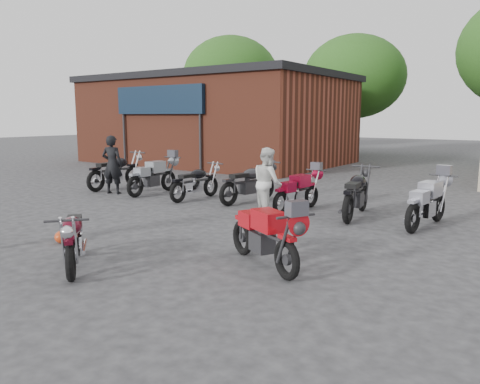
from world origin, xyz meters
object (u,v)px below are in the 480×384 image
Objects in this scene: row_bike_2 at (196,180)px; row_bike_3 at (249,181)px; helmet at (62,237)px; person_light at (268,182)px; row_bike_6 at (428,200)px; sportbike at (264,233)px; row_bike_0 at (116,169)px; row_bike_5 at (357,191)px; vintage_motorcycle at (73,235)px; row_bike_4 at (298,190)px; person_dark at (112,165)px; row_bike_1 at (153,175)px.

row_bike_3 reaches higher than row_bike_2.
person_light is (1.86, 4.17, 0.69)m from helmet.
row_bike_2 is at bearing 99.08° from row_bike_6.
row_bike_0 reaches higher than sportbike.
row_bike_3 is at bearing 84.64° from helmet.
row_bike_3 is at bearing -86.67° from row_bike_0.
person_light is 0.76× the size of row_bike_5.
row_bike_0 reaches higher than row_bike_5.
row_bike_5 is at bearing -108.97° from person_light.
vintage_motorcycle is 7.21× the size of helmet.
row_bike_4 is at bearing 97.81° from row_bike_6.
vintage_motorcycle is 7.01m from row_bike_6.
person_light is at bearing -99.26° from row_bike_0.
row_bike_6 is at bearing -82.90° from row_bike_4.
sportbike is 5.52m from row_bike_3.
helmet is at bearing -137.52° from sportbike.
sportbike reaches higher than row_bike_4.
helmet is 0.12× the size of row_bike_0.
vintage_motorcycle is 0.85× the size of row_bike_5.
sportbike is 9.04m from row_bike_0.
row_bike_5 is at bearing -82.80° from row_bike_3.
row_bike_6 is (8.80, 0.93, -0.30)m from person_dark.
row_bike_1 reaches higher than row_bike_6.
row_bike_1 is 1.10× the size of row_bike_4.
person_dark is 2.79m from row_bike_2.
row_bike_2 is at bearing 22.93° from person_light.
sportbike is at bearing 168.51° from row_bike_6.
row_bike_4 reaches higher than vintage_motorcycle.
sportbike is 1.08× the size of person_dark.
person_dark is at bearing 130.61° from helmet.
row_bike_5 is at bearing 120.85° from sportbike.
row_bike_5 is (2.16, 6.03, 0.09)m from vintage_motorcycle.
row_bike_0 is (-5.75, 5.70, 0.10)m from vintage_motorcycle.
vintage_motorcycle is at bearing 178.91° from row_bike_4.
row_bike_1 is 4.76m from row_bike_4.
row_bike_2 is 4.55m from row_bike_5.
row_bike_1 reaches higher than row_bike_4.
row_bike_3 is 3.07m from row_bike_5.
row_bike_2 is 0.91× the size of row_bike_3.
row_bike_3 is (-0.91, 6.15, 0.06)m from vintage_motorcycle.
row_bike_5 is at bearing -89.60° from row_bike_0.
row_bike_6 reaches higher than vintage_motorcycle.
person_dark is at bearing 89.16° from row_bike_5.
person_dark is at bearing 102.67° from row_bike_6.
row_bike_4 is 3.02m from row_bike_6.
helmet is 6.61m from row_bike_0.
person_light is 2.93m from row_bike_2.
helmet is at bearing -166.26° from row_bike_2.
row_bike_4 is (6.47, 0.16, -0.09)m from row_bike_0.
row_bike_1 is (-2.62, 4.92, 0.47)m from helmet.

